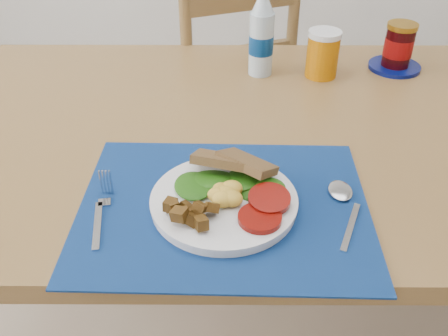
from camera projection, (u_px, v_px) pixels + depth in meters
name	position (u px, v px, depth m)	size (l,w,h in m)	color
table	(247.00, 157.00, 1.13)	(1.40, 0.90, 0.75)	brown
chair_far	(228.00, 80.00, 1.69)	(0.52, 0.51, 1.09)	brown
placemat	(224.00, 206.00, 0.85)	(0.49, 0.39, 0.00)	#041132
breakfast_plate	(221.00, 199.00, 0.84)	(0.25, 0.25, 0.06)	silver
fork	(102.00, 211.00, 0.84)	(0.03, 0.16, 0.00)	#B2B5BA
spoon	(343.00, 202.00, 0.86)	(0.06, 0.18, 0.01)	#B2B5BA
water_bottle	(261.00, 39.00, 1.23)	(0.06, 0.06, 0.21)	#ADBFCC
juice_glass	(322.00, 55.00, 1.24)	(0.08, 0.08, 0.11)	#B76404
jam_on_saucer	(398.00, 49.00, 1.28)	(0.13, 0.13, 0.12)	#050E55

